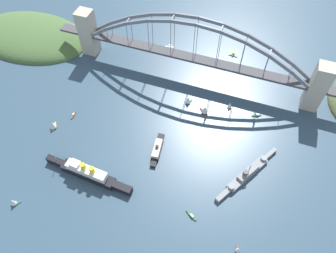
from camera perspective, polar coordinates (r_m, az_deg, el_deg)
The scene contains 17 objects.
ground_plane at distance 349.54m, azimuth 4.44°, elevation 9.09°, with size 1400.00×1400.00×0.00m, color #334C60.
harbor_arch_bridge at distance 330.38m, azimuth 4.76°, elevation 12.58°, with size 308.97×15.93×71.32m.
headland_east_shore at distance 432.06m, azimuth -23.24°, elevation 14.68°, with size 147.24×91.91×29.24m.
ocean_liner at distance 278.43m, azimuth -14.31°, elevation -8.18°, with size 82.83×12.18×19.13m.
naval_cruiser at distance 281.49m, azimuth 14.14°, elevation -8.28°, with size 40.87×67.75×16.62m.
harbor_ferry_steamer at distance 286.04m, azimuth -1.96°, elevation -4.12°, with size 10.41×35.99×8.45m.
seaplane_taxiing_near_bridge at distance 381.05m, azimuth 11.79°, elevation 12.90°, with size 10.34×8.41×4.86m.
seaplane_second_in_formation at distance 381.79m, azimuth 0.28°, elevation 14.20°, with size 10.16×7.89×4.69m.
small_boat_0 at distance 254.32m, azimuth 12.65°, elevation -20.96°, with size 4.60×6.91×8.42m.
small_boat_1 at distance 319.34m, azimuth 3.68°, elevation 4.82°, with size 6.65×8.37×9.90m.
small_boat_2 at distance 312.26m, azimuth 6.69°, elevation 3.09°, with size 9.98×8.37×10.59m.
small_boat_3 at distance 321.44m, azimuth 11.13°, elevation 3.83°, with size 3.83×6.89×7.89m.
small_boat_4 at distance 260.91m, azimuth 4.26°, elevation -15.77°, with size 10.35×6.65×2.08m.
small_boat_5 at distance 324.89m, azimuth -16.77°, elevation 2.00°, with size 2.49×9.13×2.10m.
small_boat_6 at distance 323.10m, azimuth 15.80°, elevation 1.99°, with size 9.19×5.60×2.38m.
small_boat_7 at distance 289.46m, azimuth -26.30°, elevation -12.16°, with size 7.45×7.02×8.66m.
small_boat_8 at distance 318.54m, azimuth -20.20°, elevation 0.28°, with size 7.29×10.79×9.92m.
Camera 1 is at (-58.80, 242.80, 244.49)m, focal length 33.65 mm.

